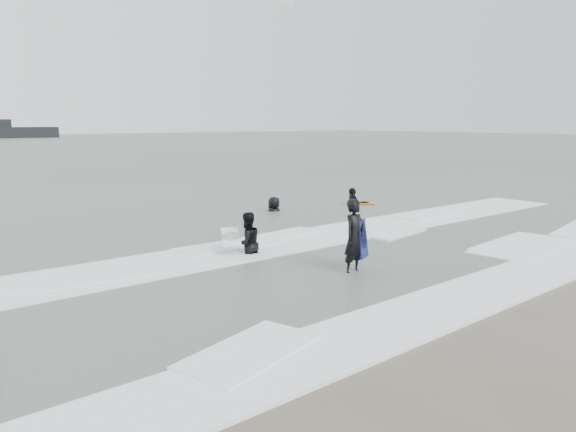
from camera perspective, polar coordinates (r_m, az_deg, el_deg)
ground at (r=12.75m, az=14.64°, el=-7.78°), size 320.00×320.00×0.00m
surfer_centre at (r=14.09m, az=6.73°, el=-5.86°), size 0.75×0.55×1.90m
surfer_wading at (r=15.93m, az=-4.15°, el=-4.01°), size 0.91×0.73×1.79m
surfer_right_near at (r=25.32m, az=6.56°, el=1.04°), size 1.25×0.82×1.97m
surfer_right_far at (r=23.37m, az=-1.42°, el=0.38°), size 0.93×0.65×1.80m
surf_foam at (r=15.10m, az=3.16°, el=-4.60°), size 30.03×9.06×0.09m
bodyboards at (r=18.40m, az=3.81°, el=-0.57°), size 11.00×8.41×1.25m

